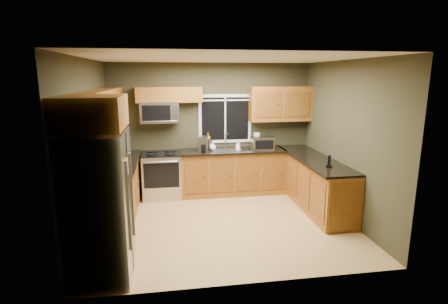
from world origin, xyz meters
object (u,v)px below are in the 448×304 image
object	(u,v)px
cordless_phone	(329,164)
soap_bottle_a	(208,141)
paper_towel_roll	(257,140)
kettle	(210,144)
range	(162,175)
toaster_oven	(262,143)
soap_bottle_c	(213,146)
soap_bottle_b	(238,145)
microwave	(160,112)
coffee_maker	(203,145)
refrigerator	(99,206)

from	to	relation	value
cordless_phone	soap_bottle_a	bearing A→B (deg)	134.53
paper_towel_roll	cordless_phone	size ratio (longest dim) A/B	1.67
kettle	paper_towel_roll	xyz separation A→B (m)	(1.01, 0.01, 0.05)
range	toaster_oven	distance (m)	2.15
soap_bottle_c	soap_bottle_b	bearing A→B (deg)	0.32
microwave	cordless_phone	bearing A→B (deg)	-32.15
coffee_maker	toaster_oven	bearing A→B (deg)	-0.46
toaster_oven	soap_bottle_b	bearing A→B (deg)	164.08
coffee_maker	refrigerator	bearing A→B (deg)	-119.59
range	coffee_maker	distance (m)	1.05
toaster_oven	soap_bottle_a	world-z (taller)	soap_bottle_a
paper_towel_roll	soap_bottle_a	size ratio (longest dim) A/B	1.06
paper_towel_roll	cordless_phone	distance (m)	1.96
soap_bottle_b	soap_bottle_a	bearing A→B (deg)	163.67
coffee_maker	range	bearing A→B (deg)	174.94
microwave	cordless_phone	xyz separation A→B (m)	(2.80, -1.76, -0.73)
toaster_oven	kettle	xyz separation A→B (m)	(-1.06, 0.24, -0.03)
soap_bottle_a	cordless_phone	size ratio (longest dim) A/B	1.58
refrigerator	soap_bottle_a	bearing A→B (deg)	60.97
toaster_oven	soap_bottle_b	size ratio (longest dim) A/B	2.62
microwave	kettle	bearing A→B (deg)	1.30
coffee_maker	soap_bottle_c	bearing A→B (deg)	30.83
refrigerator	paper_towel_roll	size ratio (longest dim) A/B	5.19
microwave	soap_bottle_b	world-z (taller)	microwave
microwave	toaster_oven	world-z (taller)	microwave
microwave	soap_bottle_c	size ratio (longest dim) A/B	4.60
toaster_oven	cordless_phone	size ratio (longest dim) A/B	2.18
microwave	coffee_maker	world-z (taller)	microwave
soap_bottle_b	range	bearing A→B (deg)	-178.08
soap_bottle_b	paper_towel_roll	bearing A→B (deg)	15.26
microwave	soap_bottle_a	bearing A→B (deg)	5.52
refrigerator	toaster_oven	world-z (taller)	refrigerator
range	microwave	bearing A→B (deg)	90.02
microwave	refrigerator	bearing A→B (deg)	-103.34
cordless_phone	toaster_oven	bearing A→B (deg)	115.58
refrigerator	toaster_oven	distance (m)	3.85
soap_bottle_b	refrigerator	bearing A→B (deg)	-128.81
range	coffee_maker	xyz separation A→B (m)	(0.84, -0.07, 0.62)
microwave	coffee_maker	distance (m)	1.08
refrigerator	soap_bottle_a	distance (m)	3.44
kettle	microwave	bearing A→B (deg)	-178.70
range	kettle	distance (m)	1.17
microwave	soap_bottle_a	xyz separation A→B (m)	(0.98, 0.09, -0.63)
toaster_oven	cordless_phone	xyz separation A→B (m)	(0.74, -1.54, -0.07)
refrigerator	cordless_phone	size ratio (longest dim) A/B	8.69
kettle	soap_bottle_b	xyz separation A→B (m)	(0.58, -0.11, -0.02)
microwave	coffee_maker	xyz separation A→B (m)	(0.84, -0.21, -0.64)
range	microwave	size ratio (longest dim) A/B	1.23
coffee_maker	kettle	world-z (taller)	coffee_maker
refrigerator	coffee_maker	bearing A→B (deg)	60.41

